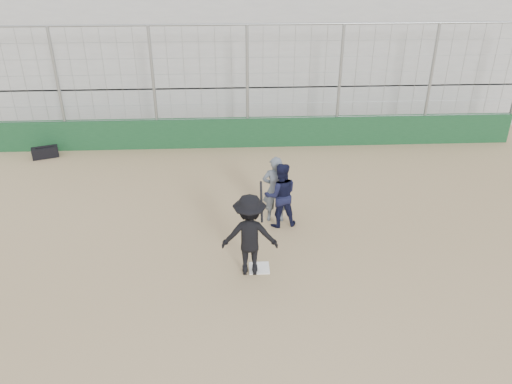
{
  "coord_description": "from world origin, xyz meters",
  "views": [
    {
      "loc": [
        -0.51,
        -8.83,
        6.52
      ],
      "look_at": [
        0.0,
        1.4,
        1.15
      ],
      "focal_mm": 35.0,
      "sensor_mm": 36.0,
      "label": 1
    }
  ],
  "objects_px": {
    "catcher_crouched": "(280,206)",
    "umpire": "(275,192)",
    "batter_at_plate": "(250,235)",
    "equipment_bag": "(45,152)"
  },
  "relations": [
    {
      "from": "catcher_crouched",
      "to": "umpire",
      "type": "distance_m",
      "value": 0.37
    },
    {
      "from": "batter_at_plate",
      "to": "catcher_crouched",
      "type": "height_order",
      "value": "batter_at_plate"
    },
    {
      "from": "batter_at_plate",
      "to": "catcher_crouched",
      "type": "relative_size",
      "value": 1.73
    },
    {
      "from": "catcher_crouched",
      "to": "equipment_bag",
      "type": "xyz_separation_m",
      "value": [
        -7.21,
        4.6,
        -0.4
      ]
    },
    {
      "from": "catcher_crouched",
      "to": "umpire",
      "type": "relative_size",
      "value": 0.73
    },
    {
      "from": "batter_at_plate",
      "to": "catcher_crouched",
      "type": "bearing_deg",
      "value": 66.09
    },
    {
      "from": "umpire",
      "to": "equipment_bag",
      "type": "distance_m",
      "value": 8.33
    },
    {
      "from": "catcher_crouched",
      "to": "batter_at_plate",
      "type": "bearing_deg",
      "value": -113.91
    },
    {
      "from": "umpire",
      "to": "equipment_bag",
      "type": "xyz_separation_m",
      "value": [
        -7.1,
        4.32,
        -0.61
      ]
    },
    {
      "from": "catcher_crouched",
      "to": "umpire",
      "type": "height_order",
      "value": "umpire"
    }
  ]
}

